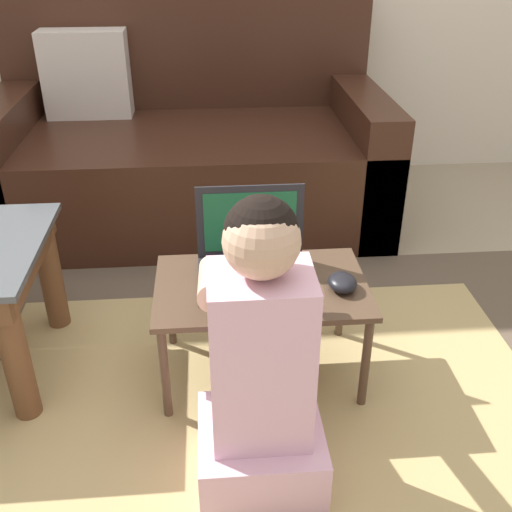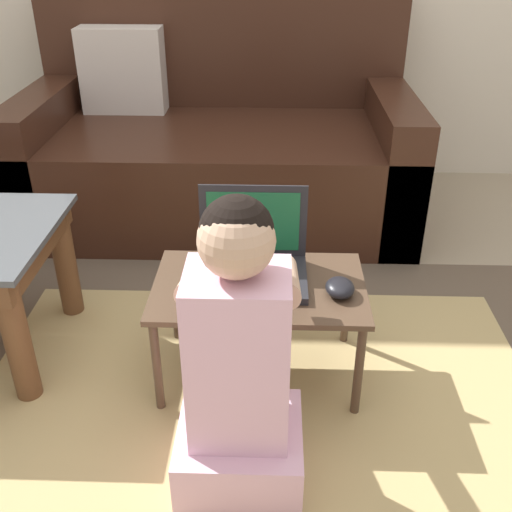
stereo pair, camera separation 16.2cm
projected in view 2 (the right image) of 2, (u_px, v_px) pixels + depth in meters
The scene contains 7 objects.
ground_plane at pixel (251, 391), 1.70m from camera, with size 16.00×16.00×0.00m, color gray.
area_rug at pixel (257, 417), 1.60m from camera, with size 2.16×1.66×0.01m.
couch at pixel (218, 142), 2.64m from camera, with size 1.62×0.92×0.92m.
laptop_desk at pixel (259, 295), 1.63m from camera, with size 0.57×0.36×0.31m.
laptop at pixel (251, 264), 1.63m from camera, with size 0.30×0.23×0.23m.
computer_mouse at pixel (340, 288), 1.56m from camera, with size 0.08×0.09×0.04m.
person_seated at pixel (239, 367), 1.29m from camera, with size 0.29×0.42×0.73m.
Camera 2 is at (0.06, -1.28, 1.18)m, focal length 42.00 mm.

